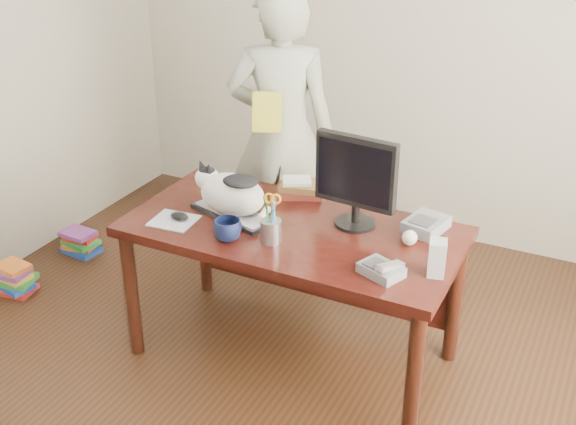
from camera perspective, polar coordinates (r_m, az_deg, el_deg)
The scene contains 18 objects.
room at distance 2.72m, azimuth -5.20°, elevation 4.80°, with size 4.50×4.50×4.50m.
desk at distance 3.58m, azimuth 0.92°, elevation -2.73°, with size 1.60×0.80×0.75m.
keyboard at distance 3.56m, azimuth -4.35°, elevation -0.08°, with size 0.48×0.29×0.03m.
cat at distance 3.51m, azimuth -4.60°, elevation 1.66°, with size 0.44×0.30×0.25m.
monitor at distance 3.36m, azimuth 5.38°, elevation 2.82°, with size 0.41×0.21×0.46m.
pen_cup at distance 3.29m, azimuth -1.36°, elevation -1.26°, with size 0.11×0.11×0.25m.
mousepad at distance 3.54m, azimuth -9.01°, elevation -0.64°, with size 0.23×0.21×0.00m.
mouse at distance 3.54m, azimuth -8.58°, elevation -0.29°, with size 0.10×0.07×0.04m.
coffee_mug at distance 3.32m, azimuth -4.80°, elevation -1.39°, with size 0.13×0.13×0.10m, color #0C1333.
phone at distance 3.08m, azimuth 7.44°, elevation -4.48°, with size 0.21×0.18×0.08m.
speaker at distance 3.09m, azimuth 11.69°, elevation -3.54°, with size 0.09×0.10×0.16m.
baseball at distance 3.32m, azimuth 9.59°, elevation -1.98°, with size 0.07×0.07×0.07m.
book_stack at distance 3.76m, azimuth 0.90°, elevation 1.95°, with size 0.28×0.25×0.09m.
calculator at distance 3.47m, azimuth 10.85°, elevation -0.93°, with size 0.20×0.24×0.07m.
person at distance 4.28m, azimuth -0.55°, elevation 6.31°, with size 0.64×0.42×1.74m, color beige.
held_book at distance 4.08m, azimuth -1.66°, elevation 7.94°, with size 0.19×0.15×0.23m.
book_pile_a at distance 4.60m, azimuth -20.88°, elevation -4.90°, with size 0.27×0.22×0.18m.
book_pile_b at distance 4.91m, azimuth -16.09°, elevation -2.25°, with size 0.26×0.20×0.15m.
Camera 1 is at (1.34, -2.14, 2.35)m, focal length 45.00 mm.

